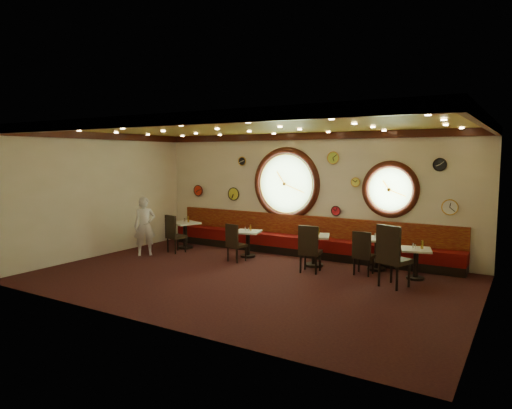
% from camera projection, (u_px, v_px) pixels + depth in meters
% --- Properties ---
extents(floor, '(9.00, 6.00, 0.00)m').
position_uv_depth(floor, '(246.00, 279.00, 9.68)').
color(floor, black).
rests_on(floor, ground).
extents(ceiling, '(9.00, 6.00, 0.02)m').
position_uv_depth(ceiling, '(245.00, 126.00, 9.35)').
color(ceiling, '#B19232').
rests_on(ceiling, wall_back).
extents(wall_back, '(9.00, 0.02, 3.20)m').
position_uv_depth(wall_back, '(306.00, 194.00, 12.07)').
color(wall_back, beige).
rests_on(wall_back, floor).
extents(wall_front, '(9.00, 0.02, 3.20)m').
position_uv_depth(wall_front, '(140.00, 221.00, 6.96)').
color(wall_front, beige).
rests_on(wall_front, floor).
extents(wall_left, '(0.02, 6.00, 3.20)m').
position_uv_depth(wall_left, '(100.00, 195.00, 11.84)').
color(wall_left, beige).
rests_on(wall_left, floor).
extents(wall_right, '(0.02, 6.00, 3.20)m').
position_uv_depth(wall_right, '(486.00, 219.00, 7.19)').
color(wall_right, beige).
rests_on(wall_right, floor).
extents(molding_back, '(9.00, 0.10, 0.18)m').
position_uv_depth(molding_back, '(306.00, 136.00, 11.87)').
color(molding_back, '#331009').
rests_on(molding_back, wall_back).
extents(molding_front, '(9.00, 0.10, 0.18)m').
position_uv_depth(molding_front, '(140.00, 121.00, 6.85)').
color(molding_front, '#331009').
rests_on(molding_front, wall_back).
extents(molding_left, '(0.10, 6.00, 0.18)m').
position_uv_depth(molding_left, '(99.00, 136.00, 11.65)').
color(molding_left, '#331009').
rests_on(molding_left, wall_back).
extents(molding_right, '(0.10, 6.00, 0.18)m').
position_uv_depth(molding_right, '(487.00, 122.00, 7.06)').
color(molding_right, '#331009').
rests_on(molding_right, wall_back).
extents(banquette_base, '(8.00, 0.55, 0.20)m').
position_uv_depth(banquette_base, '(301.00, 251.00, 11.98)').
color(banquette_base, black).
rests_on(banquette_base, floor).
extents(banquette_seat, '(8.00, 0.55, 0.30)m').
position_uv_depth(banquette_seat, '(301.00, 242.00, 11.96)').
color(banquette_seat, '#560707').
rests_on(banquette_seat, banquette_base).
extents(banquette_back, '(8.00, 0.10, 0.55)m').
position_uv_depth(banquette_back, '(305.00, 226.00, 12.10)').
color(banquette_back, '#5E070C').
rests_on(banquette_back, wall_back).
extents(porthole_left_glass, '(1.66, 0.02, 1.66)m').
position_uv_depth(porthole_left_glass, '(286.00, 184.00, 12.35)').
color(porthole_left_glass, '#9CD47F').
rests_on(porthole_left_glass, wall_back).
extents(porthole_left_frame, '(1.98, 0.18, 1.98)m').
position_uv_depth(porthole_left_frame, '(286.00, 184.00, 12.33)').
color(porthole_left_frame, '#331009').
rests_on(porthole_left_frame, wall_back).
extents(porthole_left_ring, '(1.61, 0.03, 1.61)m').
position_uv_depth(porthole_left_ring, '(286.00, 184.00, 12.31)').
color(porthole_left_ring, gold).
rests_on(porthole_left_ring, wall_back).
extents(porthole_right_glass, '(1.10, 0.02, 1.10)m').
position_uv_depth(porthole_right_glass, '(390.00, 189.00, 10.91)').
color(porthole_right_glass, '#9CD47F').
rests_on(porthole_right_glass, wall_back).
extents(porthole_right_frame, '(1.38, 0.18, 1.38)m').
position_uv_depth(porthole_right_frame, '(390.00, 189.00, 10.89)').
color(porthole_right_frame, '#331009').
rests_on(porthole_right_frame, wall_back).
extents(porthole_right_ring, '(1.09, 0.03, 1.09)m').
position_uv_depth(porthole_right_ring, '(390.00, 189.00, 10.87)').
color(porthole_right_ring, gold).
rests_on(porthole_right_ring, wall_back).
extents(wall_clock_0, '(0.34, 0.03, 0.34)m').
position_uv_depth(wall_clock_0, '(450.00, 207.00, 10.22)').
color(wall_clock_0, white).
rests_on(wall_clock_0, wall_back).
extents(wall_clock_1, '(0.24, 0.03, 0.24)m').
position_uv_depth(wall_clock_1, '(242.00, 161.00, 12.98)').
color(wall_clock_1, black).
rests_on(wall_clock_1, wall_back).
extents(wall_clock_2, '(0.36, 0.03, 0.36)m').
position_uv_depth(wall_clock_2, '(234.00, 194.00, 13.23)').
color(wall_clock_2, yellow).
rests_on(wall_clock_2, wall_back).
extents(wall_clock_3, '(0.24, 0.03, 0.24)m').
position_uv_depth(wall_clock_3, '(336.00, 211.00, 11.64)').
color(wall_clock_3, red).
rests_on(wall_clock_3, wall_back).
extents(wall_clock_4, '(0.22, 0.03, 0.22)m').
position_uv_depth(wall_clock_4, '(356.00, 182.00, 11.30)').
color(wall_clock_4, '#E7E34D').
rests_on(wall_clock_4, wall_back).
extents(wall_clock_5, '(0.28, 0.03, 0.28)m').
position_uv_depth(wall_clock_5, '(440.00, 165.00, 10.25)').
color(wall_clock_5, black).
rests_on(wall_clock_5, wall_back).
extents(wall_clock_6, '(0.30, 0.03, 0.30)m').
position_uv_depth(wall_clock_6, '(333.00, 158.00, 11.55)').
color(wall_clock_6, '#B2CF40').
rests_on(wall_clock_6, wall_back).
extents(wall_clock_7, '(0.32, 0.03, 0.32)m').
position_uv_depth(wall_clock_7, '(198.00, 191.00, 13.89)').
color(wall_clock_7, red).
rests_on(wall_clock_7, wall_back).
extents(table_a, '(0.86, 0.86, 0.74)m').
position_uv_depth(table_a, '(185.00, 232.00, 12.85)').
color(table_a, black).
rests_on(table_a, floor).
extents(table_b, '(0.76, 0.76, 0.68)m').
position_uv_depth(table_b, '(248.00, 241.00, 11.73)').
color(table_b, black).
rests_on(table_b, floor).
extents(table_c, '(0.88, 0.88, 0.75)m').
position_uv_depth(table_c, '(314.00, 246.00, 10.74)').
color(table_c, black).
rests_on(table_c, floor).
extents(table_d, '(0.82, 0.82, 0.74)m').
position_uv_depth(table_d, '(377.00, 250.00, 10.38)').
color(table_d, black).
rests_on(table_d, floor).
extents(table_e, '(0.73, 0.73, 0.66)m').
position_uv_depth(table_e, '(416.00, 260.00, 9.60)').
color(table_e, black).
rests_on(table_e, floor).
extents(chair_a, '(0.51, 0.51, 0.63)m').
position_uv_depth(chair_a, '(174.00, 231.00, 12.23)').
color(chair_a, black).
rests_on(chair_a, floor).
extents(chair_b, '(0.45, 0.45, 0.58)m').
position_uv_depth(chair_b, '(234.00, 240.00, 11.18)').
color(chair_b, black).
rests_on(chair_b, floor).
extents(chair_c, '(0.51, 0.51, 0.66)m').
position_uv_depth(chair_c, '(309.00, 246.00, 10.09)').
color(chair_c, black).
rests_on(chair_c, floor).
extents(chair_d, '(0.41, 0.41, 0.60)m').
position_uv_depth(chair_d, '(363.00, 250.00, 9.89)').
color(chair_d, black).
rests_on(chair_d, floor).
extents(chair_e, '(0.67, 0.67, 0.78)m').
position_uv_depth(chair_e, '(391.00, 252.00, 8.94)').
color(chair_e, black).
rests_on(chair_e, floor).
extents(condiment_a_salt, '(0.04, 0.04, 0.11)m').
position_uv_depth(condiment_a_salt, '(185.00, 220.00, 12.86)').
color(condiment_a_salt, silver).
rests_on(condiment_a_salt, table_a).
extents(condiment_b_salt, '(0.03, 0.03, 0.09)m').
position_uv_depth(condiment_b_salt, '(245.00, 229.00, 11.80)').
color(condiment_b_salt, silver).
rests_on(condiment_b_salt, table_b).
extents(condiment_c_salt, '(0.04, 0.04, 0.10)m').
position_uv_depth(condiment_c_salt, '(315.00, 232.00, 10.81)').
color(condiment_c_salt, silver).
rests_on(condiment_c_salt, table_c).
extents(condiment_d_salt, '(0.04, 0.04, 0.10)m').
position_uv_depth(condiment_d_salt, '(376.00, 235.00, 10.46)').
color(condiment_d_salt, silver).
rests_on(condiment_d_salt, table_d).
extents(condiment_a_pepper, '(0.03, 0.03, 0.09)m').
position_uv_depth(condiment_a_pepper, '(184.00, 221.00, 12.81)').
color(condiment_a_pepper, silver).
rests_on(condiment_a_pepper, table_a).
extents(condiment_b_pepper, '(0.03, 0.03, 0.09)m').
position_uv_depth(condiment_b_pepper, '(249.00, 229.00, 11.69)').
color(condiment_b_pepper, silver).
rests_on(condiment_b_pepper, table_b).
extents(condiment_c_pepper, '(0.04, 0.04, 0.11)m').
position_uv_depth(condiment_c_pepper, '(316.00, 233.00, 10.67)').
color(condiment_c_pepper, silver).
rests_on(condiment_c_pepper, table_c).
extents(condiment_d_pepper, '(0.04, 0.04, 0.11)m').
position_uv_depth(condiment_d_pepper, '(375.00, 236.00, 10.31)').
color(condiment_d_pepper, silver).
rests_on(condiment_d_pepper, table_d).
extents(condiment_a_bottle, '(0.05, 0.05, 0.17)m').
position_uv_depth(condiment_a_bottle, '(188.00, 219.00, 12.82)').
color(condiment_a_bottle, gold).
rests_on(condiment_a_bottle, table_a).
extents(condiment_b_bottle, '(0.05, 0.05, 0.16)m').
position_uv_depth(condiment_b_bottle, '(251.00, 228.00, 11.74)').
color(condiment_b_bottle, gold).
rests_on(condiment_b_bottle, table_b).
extents(condiment_c_bottle, '(0.05, 0.05, 0.17)m').
position_uv_depth(condiment_c_bottle, '(319.00, 231.00, 10.75)').
color(condiment_c_bottle, gold).
rests_on(condiment_c_bottle, table_c).
extents(condiment_d_bottle, '(0.05, 0.05, 0.15)m').
position_uv_depth(condiment_d_bottle, '(384.00, 234.00, 10.39)').
color(condiment_d_bottle, gold).
rests_on(condiment_d_bottle, table_d).
extents(condiment_e_salt, '(0.04, 0.04, 0.11)m').
position_uv_depth(condiment_e_salt, '(413.00, 246.00, 9.60)').
color(condiment_e_salt, silver).
rests_on(condiment_e_salt, table_e).
extents(condiment_e_pepper, '(0.03, 0.03, 0.09)m').
position_uv_depth(condiment_e_pepper, '(415.00, 247.00, 9.55)').
color(condiment_e_pepper, silver).
rests_on(condiment_e_pepper, table_e).
extents(condiment_e_bottle, '(0.06, 0.06, 0.18)m').
position_uv_depth(condiment_e_bottle, '(422.00, 245.00, 9.54)').
color(condiment_e_bottle, gold).
rests_on(condiment_e_bottle, table_e).
extents(waiter, '(0.65, 0.66, 1.53)m').
position_uv_depth(waiter, '(145.00, 226.00, 11.93)').
color(waiter, white).
rests_on(waiter, floor).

